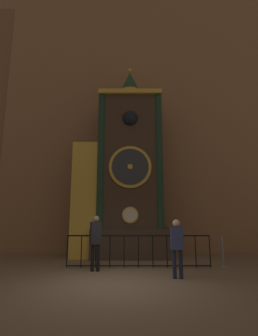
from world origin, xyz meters
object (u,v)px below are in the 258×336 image
(visitor_near, at_px, (95,237))
(visitor_far, at_px, (176,242))
(stanchion_post, at_px, (222,257))
(clock_tower, at_px, (122,175))

(visitor_near, height_order, visitor_far, visitor_near)
(stanchion_post, bearing_deg, clock_tower, 147.22)
(clock_tower, xyz_separation_m, visitor_near, (-0.79, -2.97, -2.55))
(visitor_far, height_order, stanchion_post, visitor_far)
(clock_tower, height_order, stanchion_post, clock_tower)
(clock_tower, bearing_deg, visitor_far, -67.81)
(visitor_far, xyz_separation_m, stanchion_post, (1.88, 1.75, -0.64))
(clock_tower, bearing_deg, visitor_near, -104.87)
(visitor_far, bearing_deg, clock_tower, 113.65)
(clock_tower, height_order, visitor_near, clock_tower)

